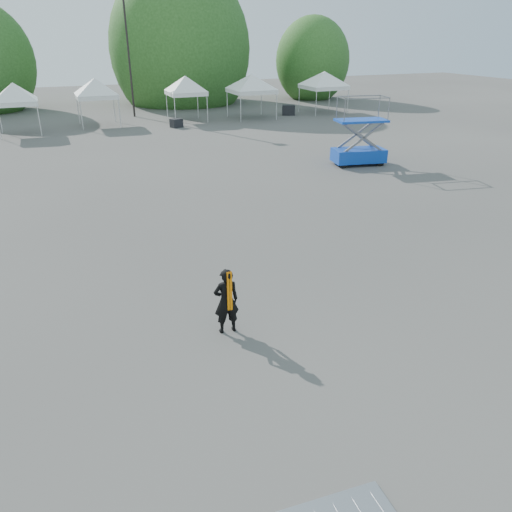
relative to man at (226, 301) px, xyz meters
name	(u,v)px	position (x,y,z in m)	size (l,w,h in m)	color
ground	(246,304)	(0.86, 0.99, -0.80)	(120.00, 120.00, 0.00)	#474442
light_pole_east	(128,43)	(3.86, 32.99, 4.72)	(0.60, 0.25, 9.80)	black
tree_mid_e	(180,49)	(9.86, 39.99, 4.04)	(5.12, 5.12, 7.79)	#382314
tree_far_e	(312,61)	(22.86, 37.99, 2.83)	(3.84, 3.84, 5.84)	#382314
tent_d	(13,87)	(-4.56, 28.11, 2.26)	(3.74, 3.74, 3.88)	silver
tent_e	(95,82)	(0.73, 29.67, 2.26)	(3.99, 3.99, 3.88)	silver
tent_f	(185,79)	(7.22, 29.10, 2.26)	(3.81, 3.81, 3.88)	silver
tent_g	(251,78)	(12.33, 28.53, 2.26)	(4.52, 4.52, 3.88)	silver
tent_h	(324,75)	(19.06, 28.94, 2.26)	(4.54, 4.54, 3.88)	silver
man	(226,301)	(0.00, 0.00, 0.00)	(0.60, 0.41, 1.59)	black
scissor_lift	(361,131)	(11.66, 12.29, 0.92)	(2.83, 1.78, 3.40)	#0D3CAE
crate_mid	(176,123)	(5.74, 26.74, -0.49)	(0.79, 0.61, 0.61)	black
crate_east	(289,110)	(15.80, 28.90, -0.40)	(1.03, 0.80, 0.80)	black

